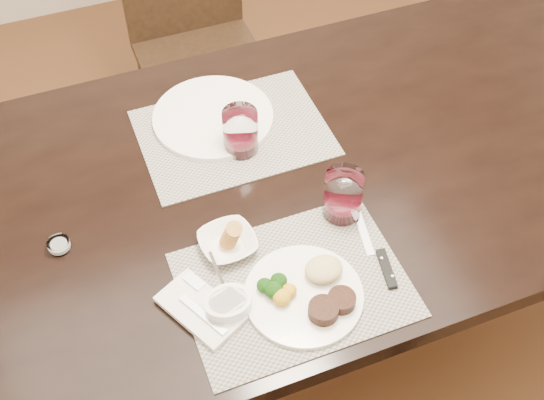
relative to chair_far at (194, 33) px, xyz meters
name	(u,v)px	position (x,y,z in m)	size (l,w,h in m)	color
ground_plane	(292,325)	(0.00, -0.93, -0.50)	(4.50, 4.50, 0.00)	#482E17
dining_table	(298,191)	(0.00, -0.93, 0.16)	(2.00, 1.00, 0.75)	black
chair_far	(194,33)	(0.00, 0.00, 0.00)	(0.42, 0.42, 0.90)	black
placemat_near	(294,285)	(-0.14, -1.23, 0.25)	(0.46, 0.34, 0.00)	gray
placemat_far	(233,133)	(-0.11, -0.76, 0.25)	(0.46, 0.34, 0.00)	gray
dinner_plate	(310,292)	(-0.12, -1.27, 0.26)	(0.25, 0.25, 0.04)	white
napkin_fork	(200,308)	(-0.34, -1.22, 0.26)	(0.17, 0.20, 0.02)	silver
steak_knife	(381,259)	(0.06, -1.25, 0.26)	(0.04, 0.23, 0.01)	silver
cracker_bowl	(228,242)	(-0.23, -1.09, 0.27)	(0.13, 0.13, 0.05)	white
sauce_ramekin	(228,304)	(-0.28, -1.24, 0.27)	(0.10, 0.15, 0.08)	white
wine_glass_near	(343,197)	(0.04, -1.09, 0.30)	(0.09, 0.09, 0.12)	white
far_plate	(213,117)	(-0.14, -0.70, 0.26)	(0.31, 0.31, 0.01)	white
wine_glass_far	(241,133)	(-0.11, -0.82, 0.30)	(0.08, 0.08, 0.12)	white
salt_cellar	(59,245)	(-0.57, -0.96, 0.26)	(0.05, 0.05, 0.02)	white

